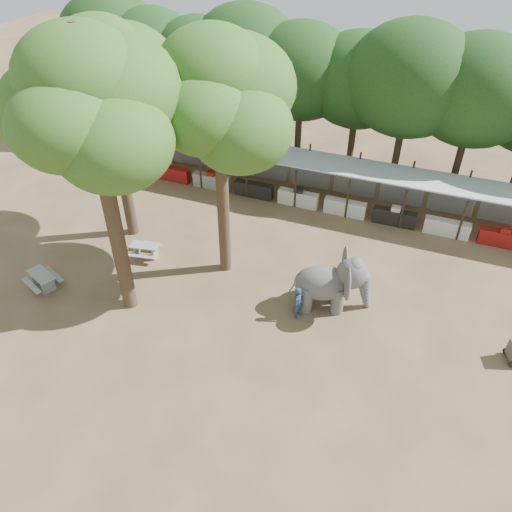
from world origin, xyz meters
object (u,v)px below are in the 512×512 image
(yard_tree_back, at_px, (217,98))
(handler, at_px, (298,303))
(picnic_table_near, at_px, (42,279))
(yard_tree_left, at_px, (106,80))
(picnic_table_far, at_px, (145,249))
(yard_tree_center, at_px, (90,107))
(elephant, at_px, (332,283))

(yard_tree_back, xyz_separation_m, handler, (4.51, -2.19, -7.73))
(picnic_table_near, bearing_deg, yard_tree_left, 99.18)
(yard_tree_back, height_order, picnic_table_near, yard_tree_back)
(picnic_table_far, bearing_deg, picnic_table_near, -141.69)
(yard_tree_back, relative_size, handler, 7.02)
(yard_tree_center, height_order, picnic_table_far, yard_tree_center)
(yard_tree_center, xyz_separation_m, picnic_table_near, (-4.34, -0.65, -8.71))
(yard_tree_center, xyz_separation_m, handler, (7.51, 1.81, -8.40))
(yard_tree_left, relative_size, yard_tree_back, 0.97)
(yard_tree_center, height_order, elephant, yard_tree_center)
(yard_tree_left, height_order, handler, yard_tree_left)
(yard_tree_left, distance_m, yard_tree_center, 5.92)
(handler, bearing_deg, picnic_table_near, 111.29)
(picnic_table_far, bearing_deg, yard_tree_center, -82.46)
(handler, bearing_deg, elephant, -34.24)
(elephant, distance_m, picnic_table_far, 9.75)
(yard_tree_center, distance_m, yard_tree_back, 5.04)
(yard_tree_back, bearing_deg, yard_tree_center, -126.86)
(yard_tree_center, xyz_separation_m, elephant, (8.66, 3.01, -7.85))
(elephant, bearing_deg, handler, -151.34)
(yard_tree_left, bearing_deg, yard_tree_center, -59.04)
(elephant, xyz_separation_m, handler, (-1.15, -1.20, -0.55))
(yard_tree_back, height_order, handler, yard_tree_back)
(yard_tree_left, xyz_separation_m, yard_tree_back, (6.00, -1.00, 0.34))
(yard_tree_center, bearing_deg, yard_tree_back, 53.14)
(yard_tree_left, distance_m, handler, 13.24)
(handler, bearing_deg, yard_tree_back, 73.62)
(yard_tree_center, distance_m, picnic_table_far, 9.34)
(yard_tree_center, bearing_deg, handler, 13.54)
(yard_tree_left, bearing_deg, handler, -16.90)
(yard_tree_center, bearing_deg, picnic_table_far, 108.32)
(yard_tree_back, height_order, picnic_table_far, yard_tree_back)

